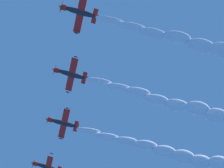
{
  "coord_description": "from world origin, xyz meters",
  "views": [
    {
      "loc": [
        27.35,
        -18.45,
        2.13
      ],
      "look_at": [
        -0.25,
        6.7,
        69.96
      ],
      "focal_mm": 59.28,
      "sensor_mm": 36.0,
      "label": 1
    }
  ],
  "objects_px": {
    "airplane_outer_left": "(62,123)",
    "airplane_outer_right": "(47,167)",
    "airplane_left_wingman": "(78,12)",
    "airplane_right_wingman": "(70,74)"
  },
  "relations": [
    {
      "from": "airplane_right_wingman",
      "to": "airplane_outer_right",
      "type": "distance_m",
      "value": 26.2
    },
    {
      "from": "airplane_outer_left",
      "to": "airplane_outer_right",
      "type": "height_order",
      "value": "airplane_outer_right"
    },
    {
      "from": "airplane_left_wingman",
      "to": "airplane_outer_right",
      "type": "bearing_deg",
      "value": 151.35
    },
    {
      "from": "airplane_outer_left",
      "to": "airplane_outer_right",
      "type": "relative_size",
      "value": 1.01
    },
    {
      "from": "airplane_right_wingman",
      "to": "airplane_outer_right",
      "type": "xyz_separation_m",
      "value": [
        -23.36,
        11.83,
        -0.55
      ]
    },
    {
      "from": "airplane_right_wingman",
      "to": "airplane_outer_left",
      "type": "xyz_separation_m",
      "value": [
        -10.59,
        6.49,
        -0.56
      ]
    },
    {
      "from": "airplane_outer_left",
      "to": "airplane_outer_right",
      "type": "distance_m",
      "value": 13.85
    },
    {
      "from": "airplane_right_wingman",
      "to": "airplane_outer_right",
      "type": "bearing_deg",
      "value": 153.14
    },
    {
      "from": "airplane_left_wingman",
      "to": "airplane_right_wingman",
      "type": "xyz_separation_m",
      "value": [
        -12.31,
        7.66,
        1.96
      ]
    },
    {
      "from": "airplane_outer_left",
      "to": "airplane_outer_right",
      "type": "bearing_deg",
      "value": 157.31
    }
  ]
}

